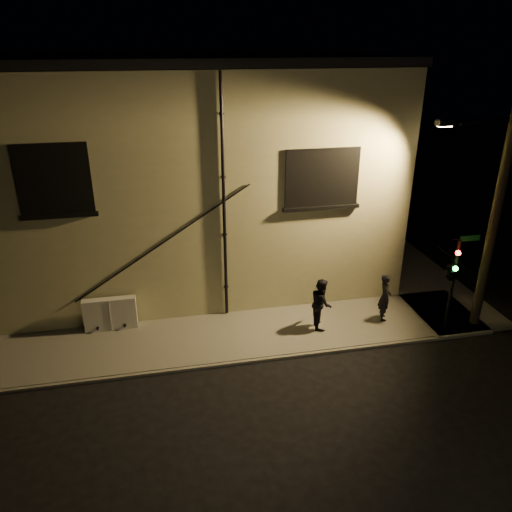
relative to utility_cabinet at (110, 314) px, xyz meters
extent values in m
plane|color=black|center=(5.85, -2.70, -0.70)|extent=(90.00, 90.00, 0.00)
cube|color=#595950|center=(2.85, -1.20, -0.64)|extent=(20.00, 3.00, 0.12)
cube|color=#595950|center=(12.35, 5.30, -0.64)|extent=(3.00, 16.00, 0.12)
cube|color=tan|center=(2.85, 6.30, 3.55)|extent=(16.00, 12.00, 8.50)
cube|color=black|center=(2.85, 6.30, 7.95)|extent=(16.20, 12.20, 0.30)
cube|color=black|center=(-1.15, 0.28, 4.70)|extent=(2.20, 0.10, 2.20)
cube|color=#A5B28C|center=(-1.15, 0.29, 4.70)|extent=(1.98, 0.05, 1.98)
cube|color=black|center=(7.45, 0.28, 4.30)|extent=(2.60, 0.10, 2.00)
cube|color=#A5B28C|center=(7.45, 0.29, 4.30)|extent=(2.38, 0.05, 1.78)
cylinder|color=black|center=(4.05, 0.22, 3.61)|extent=(0.11, 0.11, 8.30)
cylinder|color=black|center=(1.85, 0.25, 2.30)|extent=(5.96, 0.04, 3.75)
cylinder|color=black|center=(1.97, 0.25, 2.36)|extent=(5.96, 0.04, 3.75)
cube|color=#B8B8AF|center=(0.00, 0.00, 0.00)|extent=(1.76, 0.30, 1.16)
imported|color=black|center=(9.46, -1.26, 0.29)|extent=(0.57, 0.72, 1.74)
imported|color=black|center=(7.11, -1.29, 0.32)|extent=(0.81, 0.97, 1.80)
cylinder|color=black|center=(11.32, -2.27, 1.05)|extent=(0.12, 0.12, 3.26)
imported|color=black|center=(11.10, -2.39, 1.74)|extent=(0.53, 1.98, 0.79)
sphere|color=#FF140C|center=(11.12, -2.57, 2.38)|extent=(0.17, 0.17, 0.17)
sphere|color=#14FF3F|center=(11.12, -2.57, 1.84)|extent=(0.17, 0.17, 0.17)
cube|color=#0C4C1E|center=(11.67, -2.27, 2.73)|extent=(0.70, 0.03, 0.18)
cylinder|color=black|center=(12.53, -2.16, 3.07)|extent=(0.31, 0.31, 7.54)
cylinder|color=black|center=(11.73, -1.61, 6.32)|extent=(1.91, 1.04, 0.10)
cube|color=black|center=(10.93, -1.06, 6.21)|extent=(0.55, 0.28, 0.18)
cube|color=#FFC672|center=(10.93, -1.06, 6.11)|extent=(0.42, 0.20, 0.04)
camera|label=1|loc=(1.90, -15.51, 8.65)|focal=35.00mm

